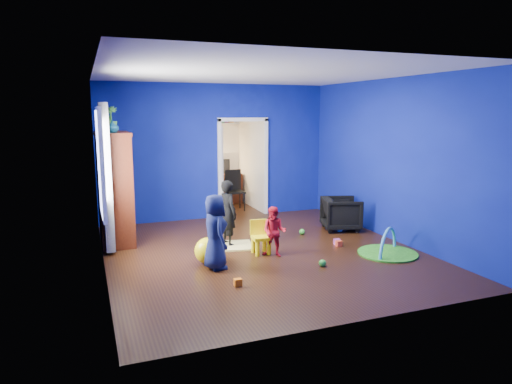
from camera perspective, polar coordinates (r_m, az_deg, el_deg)
name	(u,v)px	position (r m, az deg, el deg)	size (l,w,h in m)	color
floor	(263,252)	(7.65, 0.88, -7.53)	(5.00, 5.50, 0.01)	black
ceiling	(263,73)	(7.32, 0.94, 14.67)	(5.00, 5.50, 0.01)	white
wall_back	(217,152)	(9.94, -4.96, 5.02)	(5.00, 0.02, 2.90)	navy
wall_front	(359,194)	(4.92, 12.77, -0.21)	(5.00, 0.02, 2.90)	navy
wall_left	(99,173)	(6.84, -18.98, 2.29)	(0.02, 5.50, 2.90)	navy
wall_right	(392,160)	(8.58, 16.66, 3.87)	(0.02, 5.50, 2.90)	navy
alcove	(231,157)	(10.97, -3.17, 4.45)	(1.00, 1.75, 2.50)	silver
armchair	(341,214)	(9.16, 10.61, -2.67)	(0.69, 0.71, 0.65)	black
child_black	(228,213)	(7.91, -3.51, -2.64)	(0.42, 0.28, 1.15)	black
child_navy	(215,232)	(6.76, -5.14, -4.99)	(0.55, 0.36, 1.12)	#0E0F34
toddler_red	(274,232)	(7.34, 2.29, -4.97)	(0.40, 0.31, 0.81)	red
vase	(112,127)	(7.99, -17.51, 7.81)	(0.20, 0.20, 0.21)	#0B515F
potted_plant	(110,119)	(8.50, -17.76, 8.71)	(0.25, 0.25, 0.44)	green
tv_armoire	(115,188)	(8.39, -17.24, 0.46)	(0.58, 1.14, 1.96)	#371709
crt_tv	(117,186)	(8.38, -16.99, 0.75)	(0.46, 0.70, 0.54)	silver
yellow_blanket	(230,246)	(7.96, -3.25, -6.73)	(0.75, 0.60, 0.03)	#F2E07A
hopper_ball	(208,251)	(7.08, -6.04, -7.31)	(0.41, 0.41, 0.41)	yellow
kid_chair	(261,239)	(7.51, 0.63, -5.88)	(0.28, 0.28, 0.50)	yellow
play_mat	(388,253)	(7.85, 16.12, -7.36)	(0.97, 0.97, 0.03)	#4DAA26
toy_arch	(388,253)	(7.85, 16.13, -7.31)	(0.86, 0.86, 0.05)	#3F8CD8
window_left	(99,163)	(7.18, -19.00, 3.43)	(0.03, 0.95, 1.55)	white
curtain	(107,178)	(7.76, -18.17, 1.70)	(0.14, 0.42, 2.40)	slate
doorway	(243,169)	(10.16, -1.66, 2.89)	(1.16, 0.10, 2.10)	white
study_desk	(224,188)	(11.68, -4.07, 0.45)	(0.88, 0.44, 0.75)	#3D140A
desk_monitor	(222,166)	(11.72, -4.27, 3.31)	(0.40, 0.05, 0.32)	black
desk_lamp	(212,167)	(11.58, -5.51, 3.12)	(0.14, 0.14, 0.14)	#FFD88C
folding_chair	(235,191)	(10.76, -2.60, 0.11)	(0.40, 0.40, 0.92)	black
book_shelf	(222,123)	(11.63, -4.32, 8.55)	(0.88, 0.24, 0.04)	white
toy_0	(339,244)	(8.08, 10.31, -6.36)	(0.10, 0.08, 0.10)	#F24828
toy_1	(340,229)	(9.02, 10.42, -4.62)	(0.11, 0.11, 0.11)	blue
toy_2	(238,282)	(6.22, -2.28, -11.23)	(0.10, 0.08, 0.10)	orange
toy_3	(302,232)	(8.76, 5.77, -4.94)	(0.11, 0.11, 0.11)	green
toy_4	(337,242)	(8.18, 10.10, -6.15)	(0.10, 0.08, 0.10)	#BE47A7
toy_5	(322,263)	(7.03, 8.31, -8.76)	(0.11, 0.11, 0.11)	green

